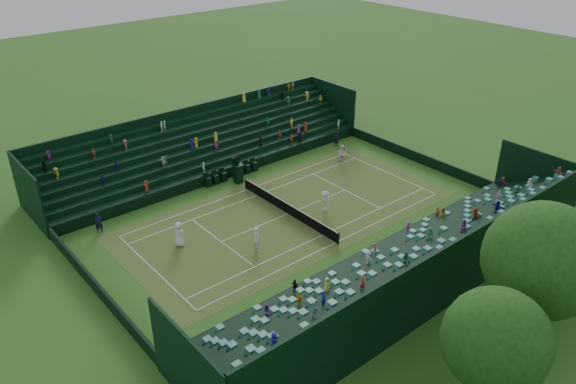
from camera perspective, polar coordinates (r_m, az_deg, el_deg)
name	(u,v)px	position (r m, az deg, el deg)	size (l,w,h in m)	color
ground	(288,214)	(44.97, 0.00, -2.25)	(160.00, 160.00, 0.00)	#366820
court_surface	(288,214)	(44.96, 0.00, -2.25)	(12.97, 26.77, 0.01)	#377426
perimeter_wall_north	(415,156)	(55.15, 12.82, 3.57)	(17.17, 0.20, 1.00)	black
perimeter_wall_south	(97,287)	(38.24, -18.88, -9.15)	(17.17, 0.20, 1.00)	black
perimeter_wall_east	(366,255)	(39.55, 7.93, -6.36)	(0.20, 31.77, 1.00)	black
perimeter_wall_west	(228,173)	(50.78, -6.13, 1.95)	(0.20, 31.77, 1.00)	black
north_grandstand	(415,270)	(36.85, 12.81, -7.74)	(6.60, 32.00, 4.90)	black
south_grandstand	(202,148)	(53.59, -8.71, 4.45)	(6.60, 32.00, 4.90)	black
tennis_net	(288,208)	(44.71, 0.00, -1.67)	(11.67, 0.10, 1.06)	black
umpire_chair	(238,171)	(49.60, -5.11, 2.13)	(0.83, 0.83, 2.60)	black
courtside_chairs	(231,173)	(50.71, -5.76, 1.89)	(0.56, 5.53, 1.22)	black
player_near_west	(179,234)	(41.32, -11.00, -4.23)	(0.95, 0.62, 1.94)	white
player_near_east	(257,239)	(40.19, -3.19, -4.76)	(0.68, 0.45, 1.86)	silver
player_far_west	(342,154)	(53.56, 5.55, 3.88)	(0.87, 0.68, 1.79)	white
player_far_east	(325,201)	(45.18, 3.80, -0.90)	(1.12, 0.65, 1.74)	silver
line_judge_north	(336,139)	(57.13, 4.93, 5.38)	(0.58, 0.38, 1.59)	black
line_judge_south	(99,223)	(44.54, -18.67, -3.00)	(0.59, 0.39, 1.62)	black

